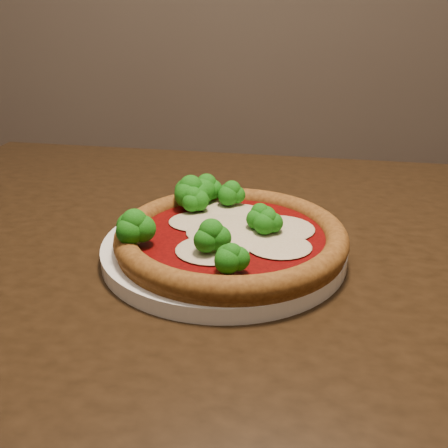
{
  "coord_description": "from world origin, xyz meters",
  "views": [
    {
      "loc": [
        0.19,
        -0.39,
        1.02
      ],
      "look_at": [
        0.17,
        0.13,
        0.79
      ],
      "focal_mm": 40.0,
      "sensor_mm": 36.0,
      "label": 1
    }
  ],
  "objects": [
    {
      "name": "plate",
      "position": [
        0.17,
        0.13,
        0.76
      ],
      "size": [
        0.28,
        0.28,
        0.02
      ],
      "primitive_type": "cylinder",
      "color": "white",
      "rests_on": "dining_table"
    },
    {
      "name": "pizza",
      "position": [
        0.17,
        0.12,
        0.78
      ],
      "size": [
        0.26,
        0.26,
        0.06
      ],
      "rotation": [
        0.0,
        0.0,
        0.01
      ],
      "color": "brown",
      "rests_on": "plate"
    },
    {
      "name": "dining_table",
      "position": [
        0.23,
        0.11,
        0.66
      ],
      "size": [
        1.36,
        1.06,
        0.75
      ],
      "rotation": [
        0.0,
        0.0,
        -0.14
      ],
      "color": "black",
      "rests_on": "floor"
    }
  ]
}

